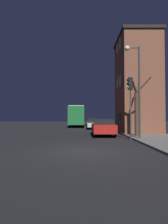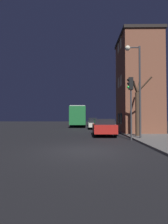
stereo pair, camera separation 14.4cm
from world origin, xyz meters
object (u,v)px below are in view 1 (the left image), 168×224
(car_near_lane, at_px, (104,127))
(bare_tree, at_px, (138,109))
(traffic_light, at_px, (131,95))
(bus, at_px, (78,115))
(streetlamp, at_px, (136,77))
(car_mid_lane, at_px, (94,124))
(car_far_lane, at_px, (92,122))

(car_near_lane, bearing_deg, bare_tree, -22.34)
(traffic_light, distance_m, bare_tree, 2.36)
(traffic_light, xyz_separation_m, bare_tree, (1.06, 1.89, -0.94))
(bus, bearing_deg, bare_tree, -72.34)
(streetlamp, distance_m, car_near_lane, 5.21)
(bare_tree, relative_size, car_mid_lane, 1.14)
(bus, height_order, car_near_lane, bus)
(streetlamp, distance_m, bare_tree, 2.90)
(bus, height_order, car_mid_lane, bus)
(streetlamp, relative_size, car_far_lane, 1.63)
(traffic_light, bearing_deg, streetlamp, 31.99)
(car_near_lane, height_order, car_far_lane, car_far_lane)
(streetlamp, distance_m, traffic_light, 1.53)
(streetlamp, xyz_separation_m, bus, (-5.10, 19.38, -2.59))
(bus, bearing_deg, traffic_light, -76.84)
(traffic_light, relative_size, bare_tree, 0.94)
(bare_tree, xyz_separation_m, bus, (-5.67, 17.80, -0.23))
(streetlamp, xyz_separation_m, car_mid_lane, (-2.55, 11.92, -3.95))
(bus, relative_size, car_far_lane, 2.74)
(streetlamp, height_order, bare_tree, streetlamp)
(traffic_light, height_order, car_mid_lane, traffic_light)
(car_far_lane, bearing_deg, traffic_light, -84.71)
(bare_tree, relative_size, car_near_lane, 1.19)
(traffic_light, xyz_separation_m, car_far_lane, (-2.01, 21.76, -2.47))
(streetlamp, distance_m, bus, 20.21)
(streetlamp, xyz_separation_m, traffic_light, (-0.49, -0.31, -1.42))
(bus, height_order, car_far_lane, bus)
(streetlamp, distance_m, car_far_lane, 21.94)
(car_near_lane, bearing_deg, car_mid_lane, 92.43)
(bus, distance_m, car_near_lane, 16.99)
(streetlamp, relative_size, bus, 0.59)
(car_mid_lane, height_order, car_far_lane, car_far_lane)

